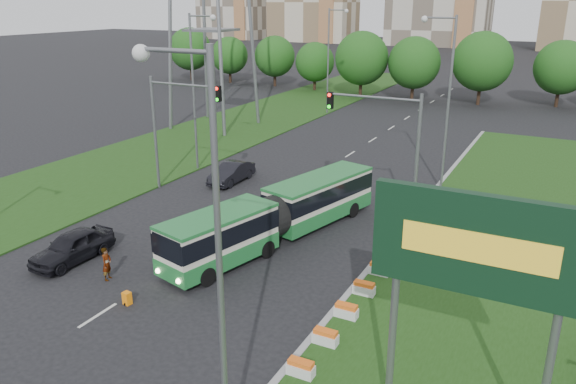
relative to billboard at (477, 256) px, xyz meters
The scene contains 16 objects.
ground 14.97m from the billboard, 153.89° to the left, with size 360.00×360.00×0.00m, color black.
grass_median 15.29m from the billboard, 86.93° to the left, with size 14.00×60.00×0.15m, color #1D3F12.
median_kerb 16.48m from the billboard, 113.88° to the left, with size 0.30×60.00×0.18m, color gray.
left_verge 43.75m from the billboard, 134.29° to the left, with size 12.00×110.00×0.10m, color #1D3F12.
lane_markings 30.77m from the billboard, 120.39° to the left, with size 0.20×100.00×0.01m, color beige, non-canonical shape.
flower_planters 11.22m from the billboard, 125.08° to the left, with size 1.10×20.30×0.60m, color silver, non-canonical shape.
billboard is the anchor object (origin of this frame).
traffic_mast_median 17.68m from the billboard, 115.03° to the left, with size 5.76×0.32×8.00m.
traffic_mast_left 27.16m from the billboard, 146.45° to the left, with size 5.76×0.32×8.00m.
street_lamps 22.11m from the billboard, 133.62° to the left, with size 36.00×60.00×12.00m, color slate, non-canonical shape.
tree_line 61.07m from the billboard, 92.11° to the left, with size 120.00×8.00×9.00m, color #1A4B14, non-canonical shape.
articulated_bus 16.91m from the billboard, 138.88° to the left, with size 2.37×15.22×2.51m.
car_left_near 21.34m from the billboard, behind, with size 1.87×4.66×1.59m, color black.
car_left_far 27.91m from the billboard, 137.61° to the left, with size 1.56×4.47×1.47m, color black.
pedestrian 18.25m from the billboard, behind, with size 0.61×0.40×1.68m, color gray.
shopping_trolley 15.94m from the billboard, behind, with size 0.35×0.37×0.60m.
Camera 1 is at (14.06, -21.09, 12.98)m, focal length 35.00 mm.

